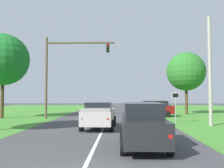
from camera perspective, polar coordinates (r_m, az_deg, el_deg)
The scene contains 9 objects.
ground_plane at distance 17.79m, azimuth -2.09°, elevation -10.39°, with size 120.00×120.00×0.00m, color #424244.
red_suv_near at distance 11.67m, azimuth 7.04°, elevation -9.15°, with size 2.09×4.97×2.04m.
pickup_truck_lead at distance 18.03m, azimuth -3.01°, elevation -7.12°, with size 2.40×5.07×1.90m.
traffic_light at distance 26.34m, azimuth -11.21°, elevation 4.24°, with size 7.26×0.40×8.49m.
keep_moving_sign at distance 21.95m, azimuth 14.44°, elevation -4.26°, with size 0.60×0.09×2.75m.
oak_tree_right at distance 33.47m, azimuth 16.69°, elevation 2.77°, with size 4.98×4.98×8.01m.
crossing_suv_far at distance 28.81m, azimuth 9.56°, elevation -5.52°, with size 4.54×2.28×1.80m.
utility_pole_right at distance 21.07m, azimuth 21.63°, elevation 2.83°, with size 0.28×0.28×8.68m, color #9E998E.
extra_tree_1 at distance 28.94m, azimuth -23.82°, elevation 5.18°, with size 5.52×5.52×9.01m.
Camera 1 is at (1.14, -6.72, 2.38)m, focal length 39.68 mm.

